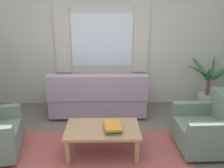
{
  "coord_description": "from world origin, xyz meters",
  "views": [
    {
      "loc": [
        0.11,
        -2.83,
        2.21
      ],
      "look_at": [
        0.18,
        0.7,
        0.98
      ],
      "focal_mm": 37.69,
      "sensor_mm": 36.0,
      "label": 1
    }
  ],
  "objects_px": {
    "armchair_right": "(208,128)",
    "book_stack_on_table": "(112,127)",
    "couch": "(98,98)",
    "potted_plant": "(208,88)",
    "coffee_table": "(103,131)"
  },
  "relations": [
    {
      "from": "coffee_table",
      "to": "book_stack_on_table",
      "type": "bearing_deg",
      "value": -22.68
    },
    {
      "from": "couch",
      "to": "coffee_table",
      "type": "height_order",
      "value": "couch"
    },
    {
      "from": "coffee_table",
      "to": "potted_plant",
      "type": "distance_m",
      "value": 2.68
    },
    {
      "from": "couch",
      "to": "book_stack_on_table",
      "type": "height_order",
      "value": "couch"
    },
    {
      "from": "armchair_right",
      "to": "potted_plant",
      "type": "xyz_separation_m",
      "value": [
        0.56,
        1.42,
        0.14
      ]
    },
    {
      "from": "book_stack_on_table",
      "to": "potted_plant",
      "type": "bearing_deg",
      "value": 37.79
    },
    {
      "from": "coffee_table",
      "to": "book_stack_on_table",
      "type": "relative_size",
      "value": 3.08
    },
    {
      "from": "couch",
      "to": "coffee_table",
      "type": "relative_size",
      "value": 1.73
    },
    {
      "from": "coffee_table",
      "to": "potted_plant",
      "type": "xyz_separation_m",
      "value": [
        2.2,
        1.53,
        0.11
      ]
    },
    {
      "from": "coffee_table",
      "to": "potted_plant",
      "type": "relative_size",
      "value": 0.93
    },
    {
      "from": "couch",
      "to": "book_stack_on_table",
      "type": "xyz_separation_m",
      "value": [
        0.26,
        -1.4,
        0.12
      ]
    },
    {
      "from": "armchair_right",
      "to": "book_stack_on_table",
      "type": "relative_size",
      "value": 2.47
    },
    {
      "from": "armchair_right",
      "to": "potted_plant",
      "type": "bearing_deg",
      "value": 156.81
    },
    {
      "from": "armchair_right",
      "to": "book_stack_on_table",
      "type": "distance_m",
      "value": 1.51
    },
    {
      "from": "book_stack_on_table",
      "to": "potted_plant",
      "type": "height_order",
      "value": "potted_plant"
    }
  ]
}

